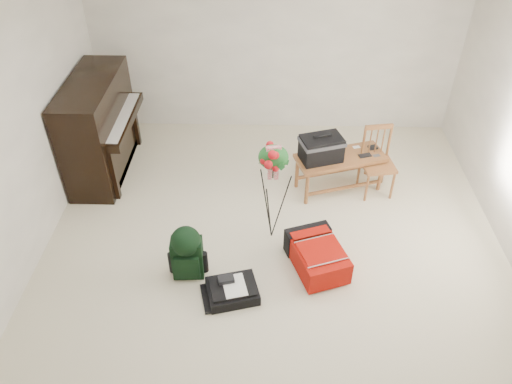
{
  "coord_description": "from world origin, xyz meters",
  "views": [
    {
      "loc": [
        -0.09,
        -3.7,
        3.9
      ],
      "look_at": [
        -0.2,
        0.35,
        0.64
      ],
      "focal_mm": 35.0,
      "sensor_mm": 36.0,
      "label": 1
    }
  ],
  "objects_px": {
    "bench": "(327,149)",
    "black_duffel": "(232,290)",
    "piano": "(100,129)",
    "dining_chair": "(378,162)",
    "green_backpack": "(187,251)",
    "red_suitcase": "(317,252)",
    "flower_stand": "(272,194)"
  },
  "relations": [
    {
      "from": "dining_chair",
      "to": "red_suitcase",
      "type": "xyz_separation_m",
      "value": [
        -0.8,
        -1.27,
        -0.26
      ]
    },
    {
      "from": "red_suitcase",
      "to": "black_duffel",
      "type": "height_order",
      "value": "red_suitcase"
    },
    {
      "from": "dining_chair",
      "to": "green_backpack",
      "type": "bearing_deg",
      "value": -154.95
    },
    {
      "from": "green_backpack",
      "to": "bench",
      "type": "bearing_deg",
      "value": 42.24
    },
    {
      "from": "flower_stand",
      "to": "dining_chair",
      "type": "bearing_deg",
      "value": 23.37
    },
    {
      "from": "red_suitcase",
      "to": "bench",
      "type": "bearing_deg",
      "value": 62.95
    },
    {
      "from": "bench",
      "to": "dining_chair",
      "type": "distance_m",
      "value": 0.65
    },
    {
      "from": "dining_chair",
      "to": "green_backpack",
      "type": "height_order",
      "value": "dining_chair"
    },
    {
      "from": "green_backpack",
      "to": "piano",
      "type": "bearing_deg",
      "value": 123.02
    },
    {
      "from": "red_suitcase",
      "to": "green_backpack",
      "type": "bearing_deg",
      "value": 168.63
    },
    {
      "from": "black_duffel",
      "to": "green_backpack",
      "type": "relative_size",
      "value": 0.92
    },
    {
      "from": "piano",
      "to": "green_backpack",
      "type": "distance_m",
      "value": 2.26
    },
    {
      "from": "bench",
      "to": "black_duffel",
      "type": "distance_m",
      "value": 2.1
    },
    {
      "from": "dining_chair",
      "to": "bench",
      "type": "bearing_deg",
      "value": 167.27
    },
    {
      "from": "piano",
      "to": "black_duffel",
      "type": "relative_size",
      "value": 2.64
    },
    {
      "from": "piano",
      "to": "flower_stand",
      "type": "distance_m",
      "value": 2.49
    },
    {
      "from": "black_duffel",
      "to": "green_backpack",
      "type": "xyz_separation_m",
      "value": [
        -0.46,
        0.27,
        0.26
      ]
    },
    {
      "from": "red_suitcase",
      "to": "flower_stand",
      "type": "relative_size",
      "value": 0.66
    },
    {
      "from": "piano",
      "to": "flower_stand",
      "type": "relative_size",
      "value": 1.2
    },
    {
      "from": "piano",
      "to": "black_duffel",
      "type": "distance_m",
      "value": 2.79
    },
    {
      "from": "bench",
      "to": "red_suitcase",
      "type": "height_order",
      "value": "bench"
    },
    {
      "from": "red_suitcase",
      "to": "dining_chair",
      "type": "bearing_deg",
      "value": 38.31
    },
    {
      "from": "dining_chair",
      "to": "black_duffel",
      "type": "height_order",
      "value": "dining_chair"
    },
    {
      "from": "piano",
      "to": "dining_chair",
      "type": "distance_m",
      "value": 3.46
    },
    {
      "from": "piano",
      "to": "dining_chair",
      "type": "height_order",
      "value": "piano"
    },
    {
      "from": "piano",
      "to": "red_suitcase",
      "type": "height_order",
      "value": "piano"
    },
    {
      "from": "piano",
      "to": "green_backpack",
      "type": "bearing_deg",
      "value": -54.23
    },
    {
      "from": "bench",
      "to": "green_backpack",
      "type": "distance_m",
      "value": 2.12
    },
    {
      "from": "green_backpack",
      "to": "dining_chair",
      "type": "bearing_deg",
      "value": 31.77
    },
    {
      "from": "bench",
      "to": "green_backpack",
      "type": "relative_size",
      "value": 1.87
    },
    {
      "from": "green_backpack",
      "to": "flower_stand",
      "type": "distance_m",
      "value": 1.07
    },
    {
      "from": "red_suitcase",
      "to": "flower_stand",
      "type": "bearing_deg",
      "value": 120.03
    }
  ]
}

